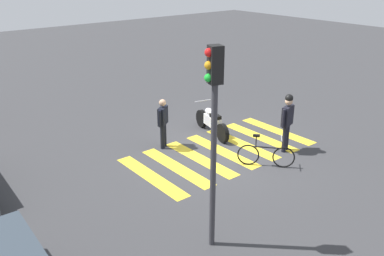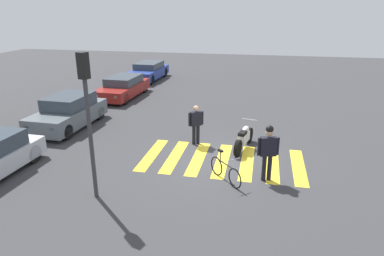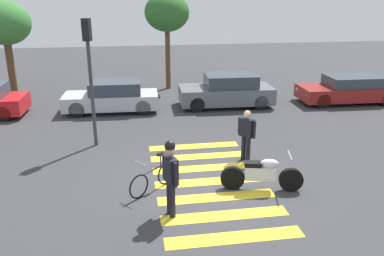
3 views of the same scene
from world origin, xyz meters
The scene contains 10 objects.
ground_plane centered at (0.00, 0.00, 0.00)m, with size 60.00×60.00×0.00m, color #38383A.
police_motorcycle centered at (1.26, -0.69, 0.46)m, with size 2.15×0.78×1.04m.
leaning_bicycle centered at (-1.58, -0.28, 0.37)m, with size 1.28×1.13×0.98m.
officer_on_foot centered at (1.40, 1.27, 0.93)m, with size 0.44×0.55×1.63m.
officer_by_motorcycle centered at (-1.25, -1.58, 1.11)m, with size 0.33×0.68×1.89m.
crosswalk_stripes centered at (0.00, 0.00, 0.00)m, with size 3.05×5.85×0.01m.
car_grey_coupe centered at (2.33, 7.48, 0.70)m, with size 4.29×1.98×1.48m.
car_maroon_wagon centered at (8.20, 7.19, 0.62)m, with size 4.63×2.00×1.28m.
car_blue_hatchback centered at (13.77, 7.40, 0.64)m, with size 4.68×2.05×1.30m.
traffic_light_pole centered at (-3.31, 3.38, 2.85)m, with size 0.30×0.35×4.24m.
Camera 2 is at (-11.71, -1.28, 5.36)m, focal length 32.70 mm.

